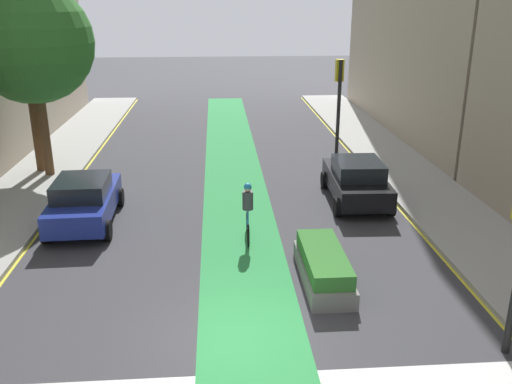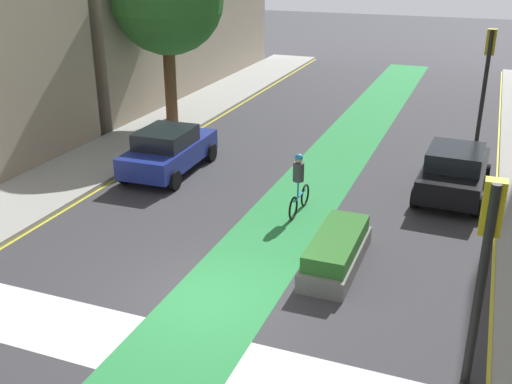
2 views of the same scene
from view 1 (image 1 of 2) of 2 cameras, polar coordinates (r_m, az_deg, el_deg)
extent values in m
plane|color=#38383D|center=(12.23, -2.00, -15.21)|extent=(120.00, 120.00, 0.00)
cube|color=#2D8C47|center=(12.24, -0.32, -15.14)|extent=(2.40, 60.00, 0.01)
cube|color=yellow|center=(13.76, 24.54, -12.84)|extent=(0.16, 60.00, 0.01)
cylinder|color=black|center=(25.01, 8.56, 8.37)|extent=(0.16, 0.16, 4.42)
cube|color=gold|center=(24.93, 8.66, 12.37)|extent=(0.35, 0.28, 0.95)
sphere|color=#3F0A0A|center=(25.03, 8.63, 13.10)|extent=(0.20, 0.20, 0.20)
sphere|color=yellow|center=(25.06, 8.59, 12.42)|extent=(0.20, 0.20, 0.20)
sphere|color=#0C3814|center=(25.10, 8.56, 11.74)|extent=(0.20, 0.20, 0.20)
cube|color=navy|center=(18.61, -17.33, -1.15)|extent=(1.92, 4.25, 0.70)
cube|color=black|center=(18.22, -17.65, 0.46)|extent=(1.66, 2.04, 0.55)
cylinder|color=black|center=(20.27, -18.97, -0.69)|extent=(0.24, 0.65, 0.64)
cylinder|color=black|center=(19.93, -13.93, -0.53)|extent=(0.24, 0.65, 0.64)
cylinder|color=black|center=(17.62, -20.97, -3.99)|extent=(0.24, 0.65, 0.64)
cylinder|color=black|center=(17.22, -15.18, -3.87)|extent=(0.24, 0.65, 0.64)
cube|color=black|center=(20.03, 10.33, 0.90)|extent=(1.96, 4.27, 0.70)
cube|color=black|center=(19.66, 10.56, 2.44)|extent=(1.68, 2.06, 0.55)
cylinder|color=black|center=(21.34, 7.11, 1.25)|extent=(0.24, 0.65, 0.64)
cylinder|color=black|center=(21.70, 11.81, 1.29)|extent=(0.24, 0.65, 0.64)
cylinder|color=black|center=(18.62, 8.48, -1.59)|extent=(0.24, 0.65, 0.64)
cylinder|color=black|center=(19.02, 13.82, -1.49)|extent=(0.24, 0.65, 0.64)
torus|color=black|center=(17.18, -0.91, -3.15)|extent=(0.08, 0.68, 0.68)
torus|color=black|center=(16.21, -0.80, -4.58)|extent=(0.08, 0.68, 0.68)
cylinder|color=#2672BF|center=(16.62, -0.86, -3.27)|extent=(0.09, 0.95, 0.06)
cylinder|color=#2672BF|center=(16.38, -0.85, -2.61)|extent=(0.05, 0.05, 0.50)
cylinder|color=#3F3F47|center=(16.19, -0.86, -0.88)|extent=(0.32, 0.32, 0.55)
sphere|color=beige|center=(16.06, -0.87, 0.40)|extent=(0.22, 0.22, 0.22)
sphere|color=#268CCC|center=(16.05, -0.87, 0.54)|extent=(0.23, 0.23, 0.23)
cylinder|color=brown|center=(24.26, -21.82, 5.93)|extent=(0.36, 0.36, 3.36)
sphere|color=#2D6B28|center=(23.81, -22.73, 12.86)|extent=(3.66, 3.66, 3.66)
cylinder|color=brown|center=(23.52, -21.08, 5.94)|extent=(0.36, 0.36, 3.61)
sphere|color=#2D6B28|center=(23.04, -22.13, 14.15)|extent=(4.54, 4.54, 4.54)
cube|color=slate|center=(14.50, 6.99, -8.33)|extent=(1.12, 3.15, 0.45)
cube|color=#33722D|center=(14.30, 7.06, -6.82)|extent=(1.00, 2.83, 0.40)
camera|label=2|loc=(5.54, 89.91, 3.71)|focal=42.37mm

